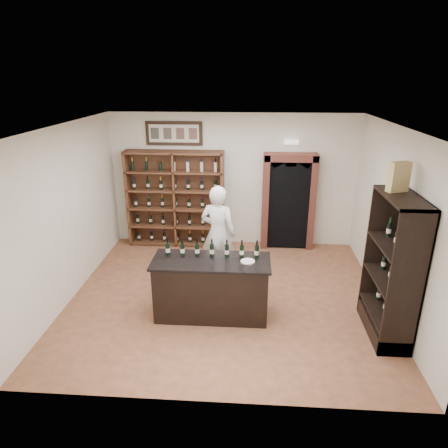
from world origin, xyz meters
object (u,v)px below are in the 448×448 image
(wine_shelf, at_px, (176,199))
(shopkeeper, at_px, (218,234))
(counter_bottle_0, at_px, (168,249))
(wine_crate, at_px, (399,177))
(tasting_counter, at_px, (211,288))
(side_cabinet, at_px, (391,289))

(wine_shelf, xyz_separation_m, shopkeeper, (1.11, -1.65, -0.16))
(counter_bottle_0, relative_size, wine_crate, 0.71)
(wine_shelf, bearing_deg, counter_bottle_0, -82.25)
(counter_bottle_0, relative_size, shopkeeper, 0.16)
(wine_shelf, relative_size, tasting_counter, 1.17)
(counter_bottle_0, bearing_deg, wine_crate, -3.44)
(side_cabinet, xyz_separation_m, shopkeeper, (-2.72, 1.58, 0.18))
(counter_bottle_0, height_order, wine_crate, wine_crate)
(wine_crate, bearing_deg, tasting_counter, 157.10)
(tasting_counter, height_order, wine_crate, wine_crate)
(wine_shelf, xyz_separation_m, side_cabinet, (3.82, -3.23, -0.35))
(side_cabinet, relative_size, shopkeeper, 1.17)
(tasting_counter, relative_size, wine_crate, 4.43)
(side_cabinet, height_order, shopkeeper, side_cabinet)
(tasting_counter, xyz_separation_m, shopkeeper, (0.01, 1.28, 0.44))
(wine_shelf, xyz_separation_m, wine_crate, (3.77, -3.00, 1.31))
(side_cabinet, bearing_deg, counter_bottle_0, 172.73)
(counter_bottle_0, height_order, side_cabinet, side_cabinet)
(tasting_counter, relative_size, counter_bottle_0, 6.27)
(tasting_counter, height_order, shopkeeper, shopkeeper)
(side_cabinet, bearing_deg, shopkeeper, 149.85)
(counter_bottle_0, bearing_deg, tasting_counter, -10.97)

